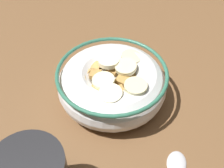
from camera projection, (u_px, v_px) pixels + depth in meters
ground_plane at (112, 100)px, 46.73cm from camera, size 98.27×98.27×2.00cm
cereal_bowl at (112, 83)px, 43.59cm from camera, size 17.84×17.84×6.67cm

